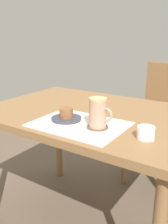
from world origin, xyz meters
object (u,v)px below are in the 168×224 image
coffee_mug (98,113)px  pastry_plate (66,119)px  dining_table (90,125)px  sugar_bowl (146,133)px  pastry (66,113)px  wooden_chair (162,119)px

coffee_mug → pastry_plate: bearing=176.9°
coffee_mug → dining_table: bearing=129.3°
coffee_mug → sugar_bowl: 0.22m
pastry_plate → pastry: size_ratio=2.21×
pastry_plate → pastry: 0.03m
sugar_bowl → pastry: bearing=179.9°
dining_table → wooden_chair: (0.18, 0.77, -0.15)m
pastry_plate → coffee_mug: (0.18, -0.01, 0.06)m
coffee_mug → sugar_bowl: size_ratio=1.85×
wooden_chair → pastry_plate: bearing=82.6°
dining_table → wooden_chair: size_ratio=1.21×
dining_table → coffee_mug: coffee_mug is taller
wooden_chair → dining_table: bearing=80.4°
pastry → coffee_mug: (0.18, -0.01, 0.03)m
pastry_plate → coffee_mug: size_ratio=1.11×
wooden_chair → pastry: 1.03m
pastry → coffee_mug: coffee_mug is taller
pastry_plate → sugar_bowl: 0.39m
wooden_chair → sugar_bowl: 1.03m
wooden_chair → pastry_plate: 1.02m
pastry_plate → pastry: bearing=0.0°
dining_table → sugar_bowl: bearing=-27.5°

